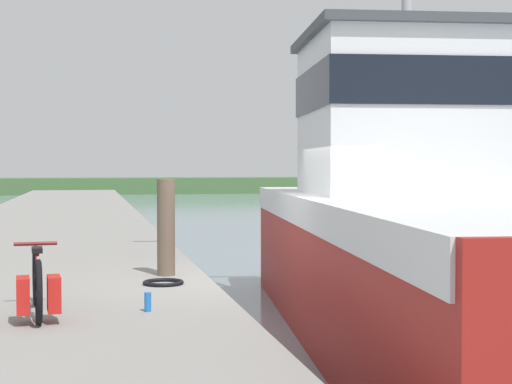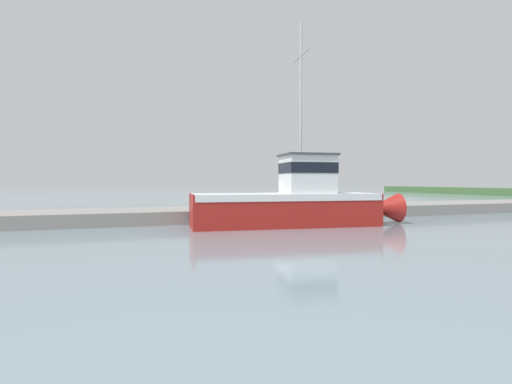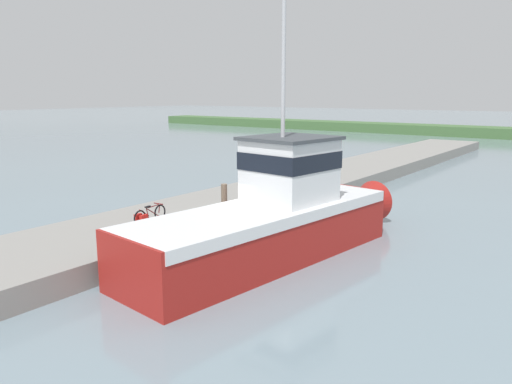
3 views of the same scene
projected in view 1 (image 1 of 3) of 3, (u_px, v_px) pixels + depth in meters
The scene contains 8 objects.
ground_plane at pixel (265, 338), 10.29m from camera, with size 320.00×320.00×0.00m, color gray.
dock_pier at pixel (13, 318), 9.61m from camera, with size 4.96×80.00×0.78m, color gray.
far_shoreline at pixel (452, 184), 71.12m from camera, with size 180.00×5.00×1.31m, color #426638.
fishing_boat_main at pixel (411, 227), 10.32m from camera, with size 4.26×12.76×11.58m.
bicycle_touring at pixel (38, 286), 7.62m from camera, with size 0.52×1.68×0.68m.
mooring_post at pixel (166, 227), 10.55m from camera, with size 0.24×0.24×1.30m, color brown.
hose_coil at pixel (163, 282), 9.76m from camera, with size 0.51×0.51×0.05m, color black.
water_bottle_by_bike at pixel (148, 302), 7.93m from camera, with size 0.07×0.07×0.20m, color blue.
Camera 1 is at (-2.25, -9.97, 2.25)m, focal length 55.00 mm.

